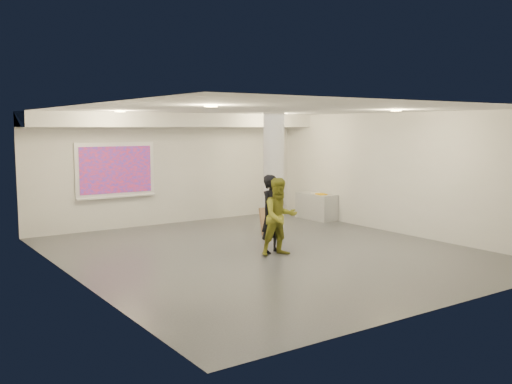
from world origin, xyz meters
TOP-DOWN VIEW (x-y plane):
  - floor at (0.00, 0.00)m, footprint 8.00×9.00m
  - ceiling at (0.00, 0.00)m, footprint 8.00×9.00m
  - wall_back at (0.00, 4.50)m, footprint 8.00×0.01m
  - wall_front at (0.00, -4.50)m, footprint 8.00×0.01m
  - wall_left at (-4.00, 0.00)m, footprint 0.01×9.00m
  - wall_right at (4.00, 0.00)m, footprint 0.01×9.00m
  - soffit_band at (0.00, 3.95)m, footprint 8.00×1.10m
  - downlight_nw at (-2.20, 2.50)m, footprint 0.22×0.22m
  - downlight_ne at (2.20, 2.50)m, footprint 0.22×0.22m
  - downlight_sw at (-2.20, -1.50)m, footprint 0.22×0.22m
  - downlight_se at (2.20, -1.50)m, footprint 0.22×0.22m
  - column at (1.50, 1.80)m, footprint 0.52×0.52m
  - projection_screen at (-1.60, 4.45)m, footprint 2.10×0.13m
  - credenza at (3.72, 2.75)m, footprint 0.55×1.28m
  - papers_stack at (3.74, 2.76)m, footprint 0.29×0.35m
  - postit_pad at (3.67, 2.48)m, footprint 0.29×0.35m
  - cardboard_back at (1.30, 1.66)m, footprint 0.63×0.23m
  - cardboard_front at (1.32, 1.64)m, footprint 0.45×0.23m
  - woman at (0.09, -0.06)m, footprint 0.69×0.54m
  - man at (0.07, -0.37)m, footprint 0.86×0.72m

SIDE VIEW (x-z plane):
  - floor at x=0.00m, z-range -0.01..0.01m
  - cardboard_front at x=1.32m, z-range 0.00..0.46m
  - cardboard_back at x=1.30m, z-range 0.00..0.67m
  - credenza at x=3.72m, z-range 0.00..0.74m
  - papers_stack at x=3.74m, z-range 0.74..0.76m
  - postit_pad at x=3.67m, z-range 0.74..0.77m
  - man at x=0.07m, z-range 0.00..1.61m
  - woman at x=0.09m, z-range 0.00..1.65m
  - wall_back at x=0.00m, z-range 0.00..3.00m
  - wall_front at x=0.00m, z-range 0.00..3.00m
  - wall_left at x=-4.00m, z-range 0.00..3.00m
  - wall_right at x=4.00m, z-range 0.00..3.00m
  - column at x=1.50m, z-range 0.00..3.00m
  - projection_screen at x=-1.60m, z-range 0.82..2.24m
  - soffit_band at x=0.00m, z-range 2.64..3.00m
  - downlight_nw at x=-2.20m, z-range 2.97..2.99m
  - downlight_ne at x=2.20m, z-range 2.97..2.99m
  - downlight_sw at x=-2.20m, z-range 2.97..2.99m
  - downlight_se at x=2.20m, z-range 2.97..2.99m
  - ceiling at x=0.00m, z-range 3.00..3.00m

